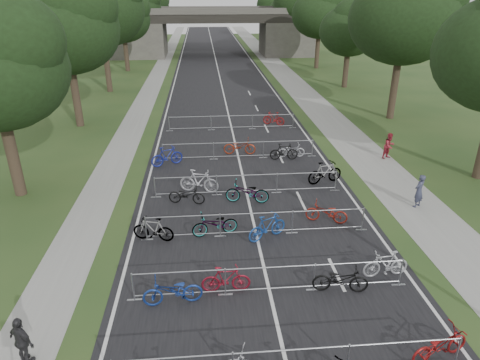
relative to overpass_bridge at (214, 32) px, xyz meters
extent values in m
cube|color=black|center=(0.00, -15.00, -3.53)|extent=(11.00, 140.00, 0.01)
cube|color=gray|center=(8.00, -15.00, -3.53)|extent=(3.00, 140.00, 0.01)
cube|color=gray|center=(-7.50, -15.00, -3.53)|extent=(2.00, 140.00, 0.01)
cube|color=silver|center=(0.00, -15.00, -3.53)|extent=(0.12, 140.00, 0.00)
cube|color=#4B4843|center=(-11.50, 0.00, -1.03)|extent=(8.00, 8.00, 5.00)
cube|color=#4B4843|center=(11.50, 0.00, -1.03)|extent=(8.00, 8.00, 5.00)
cube|color=black|center=(0.00, 0.00, 2.07)|extent=(30.00, 8.00, 1.20)
cube|color=#4B4843|center=(0.00, -3.80, 3.07)|extent=(30.00, 0.40, 0.90)
cube|color=#4B4843|center=(0.00, 3.80, 3.07)|extent=(30.00, 0.40, 0.90)
cylinder|color=#33261C|center=(-11.50, -49.00, -1.43)|extent=(0.56, 0.56, 4.20)
cylinder|color=#33261C|center=(-11.50, -37.00, -1.17)|extent=(0.56, 0.56, 4.72)
ellipsoid|color=black|center=(-11.50, -37.00, 3.46)|extent=(7.56, 7.56, 6.20)
sphere|color=black|center=(-10.90, -37.50, 4.97)|extent=(6.05, 6.05, 6.05)
sphere|color=black|center=(-12.00, -36.50, 2.51)|extent=(4.91, 4.91, 4.91)
cylinder|color=#33261C|center=(13.00, -37.00, -0.98)|extent=(0.56, 0.56, 5.11)
ellipsoid|color=black|center=(13.00, -37.00, 4.03)|extent=(8.18, 8.18, 6.70)
sphere|color=black|center=(12.50, -36.50, 3.01)|extent=(5.31, 5.31, 5.31)
cylinder|color=#33261C|center=(-11.50, -25.00, -0.91)|extent=(0.56, 0.56, 5.25)
ellipsoid|color=black|center=(-11.50, -25.00, 4.24)|extent=(8.40, 8.40, 6.89)
sphere|color=black|center=(-12.00, -24.50, 3.19)|extent=(5.46, 5.46, 5.46)
cylinder|color=#33261C|center=(13.00, -25.00, -1.61)|extent=(0.56, 0.56, 3.85)
ellipsoid|color=black|center=(13.00, -25.00, 2.16)|extent=(6.16, 6.16, 5.05)
sphere|color=black|center=(13.60, -25.50, 3.40)|extent=(4.93, 4.93, 4.93)
sphere|color=black|center=(12.50, -24.50, 1.39)|extent=(4.00, 4.00, 4.00)
cylinder|color=#33261C|center=(-11.50, -13.00, -1.43)|extent=(0.56, 0.56, 4.20)
ellipsoid|color=black|center=(-11.50, -13.00, 2.68)|extent=(6.72, 6.72, 5.51)
sphere|color=black|center=(-10.90, -13.50, 4.03)|extent=(5.38, 5.38, 5.38)
sphere|color=black|center=(-12.00, -12.50, 1.84)|extent=(4.37, 4.37, 4.37)
cylinder|color=#33261C|center=(13.00, -13.00, -1.29)|extent=(0.56, 0.56, 4.48)
ellipsoid|color=black|center=(13.00, -13.00, 3.10)|extent=(7.17, 7.17, 5.88)
sphere|color=black|center=(13.60, -13.50, 4.53)|extent=(5.73, 5.73, 5.73)
sphere|color=black|center=(12.50, -12.50, 2.20)|extent=(4.66, 4.66, 4.66)
cylinder|color=#33261C|center=(-11.50, -1.00, -1.17)|extent=(0.56, 0.56, 4.72)
ellipsoid|color=black|center=(-11.50, -1.00, 3.46)|extent=(7.56, 7.56, 6.20)
sphere|color=black|center=(-12.00, -0.50, 2.51)|extent=(4.91, 4.91, 4.91)
cylinder|color=#33261C|center=(13.00, -1.00, -0.98)|extent=(0.56, 0.56, 5.11)
ellipsoid|color=black|center=(13.00, -1.00, 4.03)|extent=(8.18, 8.18, 6.70)
sphere|color=black|center=(12.50, -0.50, 3.01)|extent=(5.31, 5.31, 5.31)
cylinder|color=#33261C|center=(-11.50, 11.00, -0.91)|extent=(0.56, 0.56, 5.25)
ellipsoid|color=black|center=(-11.50, 11.00, 4.24)|extent=(8.40, 8.40, 6.89)
sphere|color=black|center=(-12.00, 11.50, 3.19)|extent=(5.46, 5.46, 5.46)
cylinder|color=#33261C|center=(13.00, 11.00, -1.61)|extent=(0.56, 0.56, 3.85)
ellipsoid|color=black|center=(13.00, 11.00, 2.16)|extent=(6.16, 6.16, 5.05)
sphere|color=black|center=(13.60, 10.50, 3.40)|extent=(4.93, 4.93, 4.93)
sphere|color=black|center=(12.50, 11.50, 1.39)|extent=(4.00, 4.00, 4.00)
cylinder|color=#33261C|center=(-11.50, 23.00, -1.43)|extent=(0.56, 0.56, 4.20)
ellipsoid|color=black|center=(-11.50, 23.00, 2.68)|extent=(6.72, 6.72, 5.51)
sphere|color=black|center=(-10.90, 22.50, 4.03)|extent=(5.38, 5.38, 5.38)
sphere|color=black|center=(-12.00, 23.50, 1.84)|extent=(4.37, 4.37, 4.37)
cylinder|color=#33261C|center=(13.00, 23.00, -1.29)|extent=(0.56, 0.56, 4.48)
ellipsoid|color=black|center=(13.00, 23.00, 3.10)|extent=(7.17, 7.17, 5.88)
sphere|color=black|center=(12.50, 23.50, 2.20)|extent=(4.66, 4.66, 4.66)
cylinder|color=#9FA1A7|center=(0.00, -61.40, -2.48)|extent=(9.20, 0.04, 0.04)
cylinder|color=#9FA1A7|center=(1.53, -61.40, -2.98)|extent=(0.05, 0.05, 1.10)
cylinder|color=#9FA1A7|center=(4.60, -61.40, -2.98)|extent=(0.05, 0.05, 1.10)
cylinder|color=#9FA1A7|center=(0.00, -57.80, -2.48)|extent=(9.20, 0.04, 0.04)
cylinder|color=#9FA1A7|center=(0.00, -57.80, -3.35)|extent=(9.20, 0.04, 0.04)
cylinder|color=#9FA1A7|center=(-4.60, -57.80, -2.98)|extent=(0.05, 0.05, 1.10)
cube|color=#9FA1A7|center=(-4.60, -57.80, -3.52)|extent=(0.50, 0.08, 0.03)
cylinder|color=#9FA1A7|center=(-1.53, -57.80, -2.98)|extent=(0.05, 0.05, 1.10)
cube|color=#9FA1A7|center=(-1.53, -57.80, -3.52)|extent=(0.50, 0.08, 0.03)
cylinder|color=#9FA1A7|center=(1.53, -57.80, -2.98)|extent=(0.05, 0.05, 1.10)
cube|color=#9FA1A7|center=(1.53, -57.80, -3.52)|extent=(0.50, 0.08, 0.03)
cylinder|color=#9FA1A7|center=(4.60, -57.80, -2.98)|extent=(0.05, 0.05, 1.10)
cube|color=#9FA1A7|center=(4.60, -57.80, -3.52)|extent=(0.50, 0.08, 0.03)
cylinder|color=#9FA1A7|center=(0.00, -54.00, -2.48)|extent=(9.20, 0.04, 0.04)
cylinder|color=#9FA1A7|center=(0.00, -54.00, -3.35)|extent=(9.20, 0.04, 0.04)
cylinder|color=#9FA1A7|center=(-4.60, -54.00, -2.98)|extent=(0.05, 0.05, 1.10)
cube|color=#9FA1A7|center=(-4.60, -54.00, -3.52)|extent=(0.50, 0.08, 0.03)
cylinder|color=#9FA1A7|center=(-1.53, -54.00, -2.98)|extent=(0.05, 0.05, 1.10)
cube|color=#9FA1A7|center=(-1.53, -54.00, -3.52)|extent=(0.50, 0.08, 0.03)
cylinder|color=#9FA1A7|center=(1.53, -54.00, -2.98)|extent=(0.05, 0.05, 1.10)
cube|color=#9FA1A7|center=(1.53, -54.00, -3.52)|extent=(0.50, 0.08, 0.03)
cylinder|color=#9FA1A7|center=(4.60, -54.00, -2.98)|extent=(0.05, 0.05, 1.10)
cube|color=#9FA1A7|center=(4.60, -54.00, -3.52)|extent=(0.50, 0.08, 0.03)
cylinder|color=#9FA1A7|center=(0.00, -50.00, -2.48)|extent=(9.20, 0.04, 0.04)
cylinder|color=#9FA1A7|center=(0.00, -50.00, -3.35)|extent=(9.20, 0.04, 0.04)
cylinder|color=#9FA1A7|center=(-4.60, -50.00, -2.98)|extent=(0.05, 0.05, 1.10)
cube|color=#9FA1A7|center=(-4.60, -50.00, -3.52)|extent=(0.50, 0.08, 0.03)
cylinder|color=#9FA1A7|center=(-1.53, -50.00, -2.98)|extent=(0.05, 0.05, 1.10)
cube|color=#9FA1A7|center=(-1.53, -50.00, -3.52)|extent=(0.50, 0.08, 0.03)
cylinder|color=#9FA1A7|center=(1.53, -50.00, -2.98)|extent=(0.05, 0.05, 1.10)
cube|color=#9FA1A7|center=(1.53, -50.00, -3.52)|extent=(0.50, 0.08, 0.03)
cylinder|color=#9FA1A7|center=(4.60, -50.00, -2.98)|extent=(0.05, 0.05, 1.10)
cube|color=#9FA1A7|center=(4.60, -50.00, -3.52)|extent=(0.50, 0.08, 0.03)
cylinder|color=#9FA1A7|center=(0.00, -45.00, -2.48)|extent=(9.20, 0.04, 0.04)
cylinder|color=#9FA1A7|center=(0.00, -45.00, -3.35)|extent=(9.20, 0.04, 0.04)
cylinder|color=#9FA1A7|center=(-4.60, -45.00, -2.98)|extent=(0.05, 0.05, 1.10)
cube|color=#9FA1A7|center=(-4.60, -45.00, -3.52)|extent=(0.50, 0.08, 0.03)
cylinder|color=#9FA1A7|center=(-1.53, -45.00, -2.98)|extent=(0.05, 0.05, 1.10)
cube|color=#9FA1A7|center=(-1.53, -45.00, -3.52)|extent=(0.50, 0.08, 0.03)
cylinder|color=#9FA1A7|center=(1.53, -45.00, -2.98)|extent=(0.05, 0.05, 1.10)
cube|color=#9FA1A7|center=(1.53, -45.00, -3.52)|extent=(0.50, 0.08, 0.03)
cylinder|color=#9FA1A7|center=(4.60, -45.00, -2.98)|extent=(0.05, 0.05, 1.10)
cube|color=#9FA1A7|center=(4.60, -45.00, -3.52)|extent=(0.50, 0.08, 0.03)
cylinder|color=#9FA1A7|center=(0.00, -39.00, -2.48)|extent=(9.20, 0.04, 0.04)
cylinder|color=#9FA1A7|center=(0.00, -39.00, -3.35)|extent=(9.20, 0.04, 0.04)
cylinder|color=#9FA1A7|center=(-4.60, -39.00, -2.98)|extent=(0.05, 0.05, 1.10)
cube|color=#9FA1A7|center=(-4.60, -39.00, -3.52)|extent=(0.50, 0.08, 0.03)
cylinder|color=#9FA1A7|center=(-1.53, -39.00, -2.98)|extent=(0.05, 0.05, 1.10)
cube|color=#9FA1A7|center=(-1.53, -39.00, -3.52)|extent=(0.50, 0.08, 0.03)
cylinder|color=#9FA1A7|center=(1.53, -39.00, -2.98)|extent=(0.05, 0.05, 1.10)
cube|color=#9FA1A7|center=(1.53, -39.00, -3.52)|extent=(0.50, 0.08, 0.03)
cylinder|color=#9FA1A7|center=(4.60, -39.00, -2.98)|extent=(0.05, 0.05, 1.10)
cube|color=#9FA1A7|center=(4.60, -39.00, -3.52)|extent=(0.50, 0.08, 0.03)
imported|color=maroon|center=(4.30, -61.06, -3.04)|extent=(2.00, 1.15, 0.99)
imported|color=navy|center=(-3.28, -58.10, -3.02)|extent=(2.03, 0.87, 1.04)
imported|color=maroon|center=(-1.50, -57.61, -3.02)|extent=(1.70, 0.49, 1.02)
imported|color=black|center=(2.41, -57.94, -3.03)|extent=(1.99, 0.94, 1.00)
imported|color=#AFB0B7|center=(4.30, -57.24, -3.02)|extent=(1.76, 0.62, 1.04)
imported|color=#9FA1A7|center=(-4.30, -54.05, -3.01)|extent=(1.83, 0.94, 1.06)
imported|color=#9FA1A7|center=(-1.74, -53.85, -3.02)|extent=(2.07, 1.07, 1.04)
imported|color=#1C489A|center=(0.41, -54.32, -2.97)|extent=(1.90, 1.34, 1.12)
imported|color=maroon|center=(3.24, -53.20, -3.05)|extent=(1.97, 1.24, 0.98)
imported|color=black|center=(-3.02, -50.82, -3.06)|extent=(1.89, 0.99, 0.94)
imported|color=#B7B7BF|center=(-2.41, -49.57, -2.92)|extent=(2.12, 1.10, 1.23)
imported|color=#9FA1A7|center=(-0.09, -50.97, -2.98)|extent=(2.22, 1.11, 1.12)
imported|color=#9FA1A7|center=(4.30, -49.02, -2.92)|extent=(2.12, 1.13, 1.22)
imported|color=navy|center=(-4.30, -45.75, -2.95)|extent=(2.00, 1.30, 1.17)
imported|color=maroon|center=(0.12, -44.25, -3.01)|extent=(2.07, 0.91, 1.06)
imported|color=black|center=(2.73, -45.43, -3.01)|extent=(1.74, 0.54, 1.04)
imported|color=#BABBC3|center=(3.28, -45.00, -3.09)|extent=(1.68, 0.60, 0.88)
imported|color=maroon|center=(3.28, -38.15, -3.02)|extent=(1.74, 1.20, 1.03)
imported|color=#34374E|center=(8.00, -52.08, -2.71)|extent=(0.72, 0.66, 1.65)
imported|color=#A02332|center=(9.20, -45.74, -2.73)|extent=(0.97, 0.89, 1.60)
imported|color=#2A292C|center=(-7.24, -60.19, -2.77)|extent=(0.96, 0.79, 1.53)
camera|label=1|loc=(-2.06, -69.54, 6.06)|focal=32.00mm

